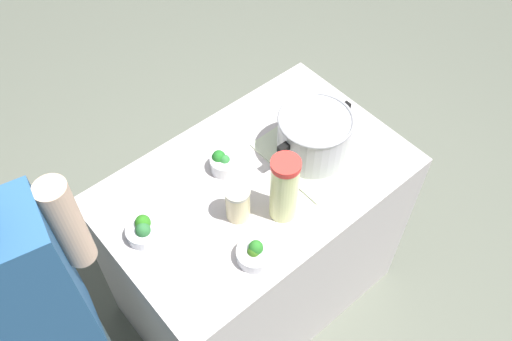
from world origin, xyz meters
name	(u,v)px	position (x,y,z in m)	size (l,w,h in m)	color
ground_plane	(256,290)	(0.00, 0.00, 0.00)	(8.00, 8.00, 0.00)	#636759
counter_slab	(256,243)	(0.00, 0.00, 0.44)	(1.10, 0.70, 0.87)	beige
dish_cloth	(312,152)	(-0.23, 0.04, 0.88)	(0.30, 0.35, 0.01)	beige
cooking_pot	(314,135)	(-0.23, 0.04, 0.97)	(0.34, 0.27, 0.18)	#B7B7BC
lemonade_pitcher	(284,188)	(0.02, 0.16, 1.01)	(0.10, 0.10, 0.27)	beige
mason_jar	(238,203)	(0.14, 0.08, 0.94)	(0.08, 0.08, 0.14)	beige
broccoli_bowl_front	(255,253)	(0.21, 0.24, 0.90)	(0.12, 0.12, 0.08)	silver
broccoli_bowl_center	(144,230)	(0.43, -0.06, 0.90)	(0.12, 0.12, 0.08)	silver
broccoli_bowl_back	(224,162)	(0.05, -0.11, 0.90)	(0.11, 0.11, 0.08)	silver
person_cook	(37,339)	(0.85, 0.05, 0.91)	(0.50, 0.26, 1.64)	#40565D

